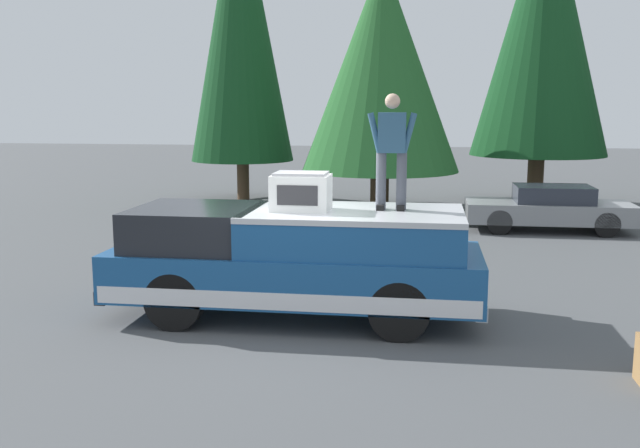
# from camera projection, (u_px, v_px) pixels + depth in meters

# --- Properties ---
(ground_plane) EXTENTS (90.00, 90.00, 0.00)m
(ground_plane) POSITION_uv_depth(u_px,v_px,m) (289.00, 324.00, 10.30)
(ground_plane) COLOR #4C4F51
(pickup_truck) EXTENTS (2.01, 5.54, 1.65)m
(pickup_truck) POSITION_uv_depth(u_px,v_px,m) (296.00, 260.00, 10.53)
(pickup_truck) COLOR navy
(pickup_truck) RESTS_ON ground
(compressor_unit) EXTENTS (0.65, 0.84, 0.56)m
(compressor_unit) POSITION_uv_depth(u_px,v_px,m) (301.00, 192.00, 10.26)
(compressor_unit) COLOR silver
(compressor_unit) RESTS_ON pickup_truck
(person_on_truck_bed) EXTENTS (0.29, 0.72, 1.69)m
(person_on_truck_bed) POSITION_uv_depth(u_px,v_px,m) (392.00, 148.00, 10.21)
(person_on_truck_bed) COLOR #4C515B
(person_on_truck_bed) RESTS_ON pickup_truck
(parked_car_grey) EXTENTS (1.64, 4.10, 1.16)m
(parked_car_grey) POSITION_uv_depth(u_px,v_px,m) (549.00, 208.00, 17.84)
(parked_car_grey) COLOR gray
(parked_car_grey) RESTS_ON ground
(conifer_left) EXTENTS (4.24, 4.24, 9.68)m
(conifer_left) POSITION_uv_depth(u_px,v_px,m) (543.00, 25.00, 21.66)
(conifer_left) COLOR #4C3826
(conifer_left) RESTS_ON ground
(conifer_center_left) EXTENTS (4.74, 4.74, 7.45)m
(conifer_center_left) POSITION_uv_depth(u_px,v_px,m) (381.00, 66.00, 20.84)
(conifer_center_left) COLOR #4C3826
(conifer_center_left) RESTS_ON ground
(conifer_center_right) EXTENTS (3.41, 3.41, 10.47)m
(conifer_center_right) POSITION_uv_depth(u_px,v_px,m) (240.00, 21.00, 22.85)
(conifer_center_right) COLOR #4C3826
(conifer_center_right) RESTS_ON ground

